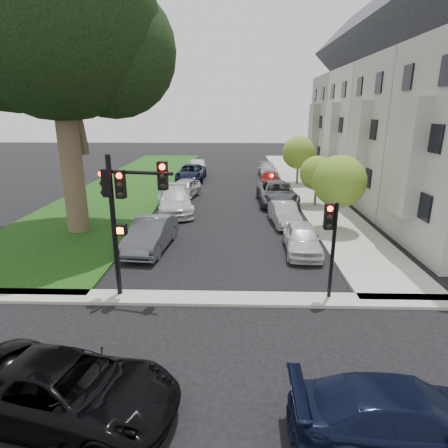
{
  "coord_description": "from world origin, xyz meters",
  "views": [
    {
      "loc": [
        0.45,
        -10.25,
        6.67
      ],
      "look_at": [
        0.0,
        5.0,
        2.0
      ],
      "focal_mm": 30.0,
      "sensor_mm": 36.0,
      "label": 1
    }
  ],
  "objects_px": {
    "small_tree_c": "(299,153)",
    "car_parked_2": "(277,193)",
    "traffic_signal_secondary": "(331,234)",
    "car_parked_1": "(284,214)",
    "car_parked_3": "(269,178)",
    "car_parked_6": "(175,201)",
    "car_parked_7": "(184,189)",
    "car_parked_5": "(151,234)",
    "car_parked_0": "(302,238)",
    "car_parked_8": "(191,173)",
    "eucalyptus": "(52,14)",
    "car_cross_far": "(405,418)",
    "traffic_signal_main": "(124,202)",
    "car_parked_9": "(197,167)",
    "small_tree_b": "(317,173)",
    "small_tree_a": "(339,182)",
    "car_cross_near": "(66,389)",
    "car_parked_4": "(268,170)"
  },
  "relations": [
    {
      "from": "small_tree_c",
      "to": "car_parked_2",
      "type": "bearing_deg",
      "value": -109.61
    },
    {
      "from": "traffic_signal_secondary",
      "to": "car_parked_1",
      "type": "height_order",
      "value": "traffic_signal_secondary"
    },
    {
      "from": "car_parked_3",
      "to": "traffic_signal_secondary",
      "type": "bearing_deg",
      "value": -81.23
    },
    {
      "from": "car_parked_2",
      "to": "car_parked_6",
      "type": "height_order",
      "value": "car_parked_6"
    },
    {
      "from": "car_parked_7",
      "to": "car_parked_2",
      "type": "bearing_deg",
      "value": -1.76
    },
    {
      "from": "car_parked_7",
      "to": "car_parked_5",
      "type": "bearing_deg",
      "value": -79.62
    },
    {
      "from": "car_parked_1",
      "to": "traffic_signal_secondary",
      "type": "bearing_deg",
      "value": -92.4
    },
    {
      "from": "car_parked_1",
      "to": "car_parked_2",
      "type": "xyz_separation_m",
      "value": [
        0.11,
        5.16,
        0.14
      ]
    },
    {
      "from": "car_parked_0",
      "to": "car_parked_5",
      "type": "relative_size",
      "value": 0.87
    },
    {
      "from": "car_parked_8",
      "to": "car_parked_0",
      "type": "bearing_deg",
      "value": -67.62
    },
    {
      "from": "car_parked_3",
      "to": "car_parked_0",
      "type": "bearing_deg",
      "value": -81.33
    },
    {
      "from": "eucalyptus",
      "to": "car_parked_2",
      "type": "relative_size",
      "value": 2.82
    },
    {
      "from": "car_cross_far",
      "to": "car_parked_1",
      "type": "relative_size",
      "value": 1.18
    },
    {
      "from": "traffic_signal_main",
      "to": "car_parked_9",
      "type": "relative_size",
      "value": 1.26
    },
    {
      "from": "car_parked_5",
      "to": "car_parked_8",
      "type": "distance_m",
      "value": 18.92
    },
    {
      "from": "eucalyptus",
      "to": "small_tree_b",
      "type": "bearing_deg",
      "value": 23.27
    },
    {
      "from": "small_tree_a",
      "to": "traffic_signal_secondary",
      "type": "xyz_separation_m",
      "value": [
        -2.4,
        -8.08,
        -0.35
      ]
    },
    {
      "from": "car_cross_near",
      "to": "car_parked_4",
      "type": "bearing_deg",
      "value": -1.51
    },
    {
      "from": "car_parked_2",
      "to": "car_parked_0",
      "type": "bearing_deg",
      "value": -90.46
    },
    {
      "from": "car_cross_far",
      "to": "car_parked_7",
      "type": "relative_size",
      "value": 1.06
    },
    {
      "from": "small_tree_a",
      "to": "car_parked_7",
      "type": "height_order",
      "value": "small_tree_a"
    },
    {
      "from": "car_parked_7",
      "to": "car_parked_9",
      "type": "relative_size",
      "value": 1.07
    },
    {
      "from": "small_tree_a",
      "to": "car_parked_7",
      "type": "distance_m",
      "value": 12.87
    },
    {
      "from": "car_parked_1",
      "to": "small_tree_a",
      "type": "bearing_deg",
      "value": -30.94
    },
    {
      "from": "car_parked_9",
      "to": "car_parked_2",
      "type": "bearing_deg",
      "value": -74.16
    },
    {
      "from": "car_cross_far",
      "to": "car_parked_5",
      "type": "bearing_deg",
      "value": 35.64
    },
    {
      "from": "car_parked_1",
      "to": "car_parked_7",
      "type": "distance_m",
      "value": 9.74
    },
    {
      "from": "car_parked_4",
      "to": "traffic_signal_main",
      "type": "bearing_deg",
      "value": -106.61
    },
    {
      "from": "car_parked_1",
      "to": "small_tree_b",
      "type": "bearing_deg",
      "value": 53.39
    },
    {
      "from": "car_parked_0",
      "to": "eucalyptus",
      "type": "bearing_deg",
      "value": 169.97
    },
    {
      "from": "traffic_signal_main",
      "to": "car_cross_far",
      "type": "height_order",
      "value": "traffic_signal_main"
    },
    {
      "from": "car_parked_7",
      "to": "car_parked_9",
      "type": "xyz_separation_m",
      "value": [
        -0.17,
        12.43,
        -0.07
      ]
    },
    {
      "from": "small_tree_a",
      "to": "car_parked_2",
      "type": "distance_m",
      "value": 7.34
    },
    {
      "from": "car_cross_near",
      "to": "car_parked_8",
      "type": "relative_size",
      "value": 0.91
    },
    {
      "from": "car_cross_near",
      "to": "car_parked_0",
      "type": "relative_size",
      "value": 1.24
    },
    {
      "from": "small_tree_a",
      "to": "small_tree_b",
      "type": "relative_size",
      "value": 1.2
    },
    {
      "from": "car_parked_1",
      "to": "car_parked_8",
      "type": "bearing_deg",
      "value": 112.27
    },
    {
      "from": "traffic_signal_secondary",
      "to": "car_parked_2",
      "type": "height_order",
      "value": "traffic_signal_secondary"
    },
    {
      "from": "eucalyptus",
      "to": "car_parked_1",
      "type": "distance_m",
      "value": 15.94
    },
    {
      "from": "small_tree_b",
      "to": "car_parked_6",
      "type": "height_order",
      "value": "small_tree_b"
    },
    {
      "from": "car_parked_6",
      "to": "car_parked_9",
      "type": "distance_m",
      "value": 16.72
    },
    {
      "from": "small_tree_a",
      "to": "small_tree_b",
      "type": "bearing_deg",
      "value": 90.0
    },
    {
      "from": "car_parked_5",
      "to": "car_parked_7",
      "type": "bearing_deg",
      "value": 94.46
    },
    {
      "from": "car_cross_far",
      "to": "car_parked_5",
      "type": "xyz_separation_m",
      "value": [
        -7.65,
        11.18,
        0.09
      ]
    },
    {
      "from": "eucalyptus",
      "to": "car_cross_near",
      "type": "relative_size",
      "value": 3.17
    },
    {
      "from": "small_tree_c",
      "to": "car_parked_7",
      "type": "height_order",
      "value": "small_tree_c"
    },
    {
      "from": "eucalyptus",
      "to": "car_parked_1",
      "type": "bearing_deg",
      "value": 9.12
    },
    {
      "from": "car_parked_1",
      "to": "car_parked_3",
      "type": "distance_m",
      "value": 12.44
    },
    {
      "from": "small_tree_b",
      "to": "car_parked_8",
      "type": "relative_size",
      "value": 0.65
    },
    {
      "from": "eucalyptus",
      "to": "car_cross_near",
      "type": "distance_m",
      "value": 17.58
    }
  ]
}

